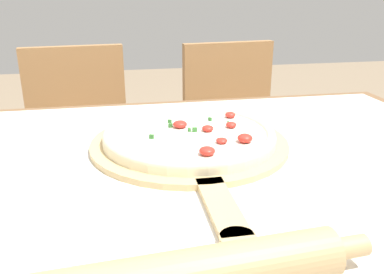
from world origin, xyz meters
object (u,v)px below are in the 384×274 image
at_px(pizza_peel, 191,146).
at_px(chair_right, 234,137).
at_px(pizza, 190,134).
at_px(chair_left, 81,147).

relative_size(pizza_peel, chair_right, 0.66).
height_order(pizza, chair_left, chair_left).
relative_size(pizza_peel, pizza, 1.64).
xyz_separation_m(pizza_peel, pizza, (0.00, 0.02, 0.02)).
xyz_separation_m(pizza_peel, chair_left, (-0.29, 0.75, -0.28)).
relative_size(pizza, chair_left, 0.40).
bearing_deg(pizza_peel, chair_right, 66.87).
bearing_deg(pizza, chair_right, 66.46).
bearing_deg(pizza, pizza_peel, -92.33).
distance_m(chair_left, chair_right, 0.61).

